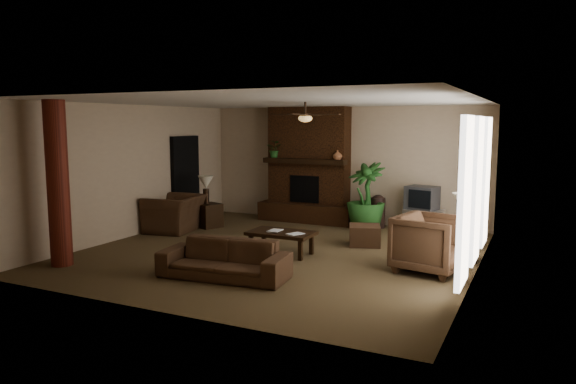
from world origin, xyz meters
The scene contains 23 objects.
room_shell centered at (0.00, 0.00, 1.40)m, with size 7.00×7.00×7.00m.
fireplace centered at (-0.80, 3.22, 1.16)m, with size 2.40×0.70×2.80m.
windows centered at (3.45, 0.20, 1.35)m, with size 0.08×3.65×2.35m.
log_column centered at (-2.95, -2.40, 1.40)m, with size 0.36×0.36×2.80m, color maroon.
doorway centered at (-3.44, 1.80, 1.05)m, with size 0.10×1.00×2.10m, color black.
ceiling_fan centered at (0.40, 0.30, 2.53)m, with size 1.35×1.35×0.37m.
sofa centered at (-0.04, -1.84, 0.40)m, with size 2.03×0.59×0.79m, color #48301E.
armchair_left centered at (-3.00, 0.79, 0.54)m, with size 1.23×0.80×1.07m, color #48301E.
armchair_right centered at (2.81, -0.12, 0.52)m, with size 1.01×0.95×1.04m, color #48301E.
coffee_table centered at (0.11, -0.11, 0.37)m, with size 1.20×0.70×0.43m.
ottoman centered at (1.27, 1.28, 0.20)m, with size 0.60×0.60×0.40m, color #48301E.
tv_stand centered at (2.05, 3.15, 0.25)m, with size 0.85×0.50×0.50m, color silver.
tv centered at (2.00, 3.14, 0.76)m, with size 0.76×0.67×0.52m.
floor_vase centered at (0.99, 3.15, 0.43)m, with size 0.34×0.34×0.77m.
floor_plant centered at (0.81, 2.78, 0.43)m, with size 0.86×1.53×0.86m, color #295B24.
side_table_left centered at (-2.58, 1.49, 0.28)m, with size 0.50×0.50×0.55m, color black.
lamp_left centered at (-2.64, 1.49, 1.00)m, with size 0.42×0.42×0.65m.
side_table_right centered at (3.15, 0.93, 0.28)m, with size 0.50×0.50×0.55m, color black.
lamp_right centered at (3.15, 0.89, 1.00)m, with size 0.37×0.37×0.65m.
mantel_plant centered at (-1.61, 3.01, 1.72)m, with size 0.38×0.42×0.33m, color #295B24.
mantel_vase centered at (0.06, 2.95, 1.67)m, with size 0.22×0.23×0.22m, color #965D3C.
book_a centered at (-0.11, -0.16, 0.57)m, with size 0.22×0.03×0.29m, color #999999.
book_b centered at (0.36, -0.21, 0.58)m, with size 0.21×0.02×0.29m, color #999999.
Camera 1 is at (4.39, -8.75, 2.42)m, focal length 33.28 mm.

